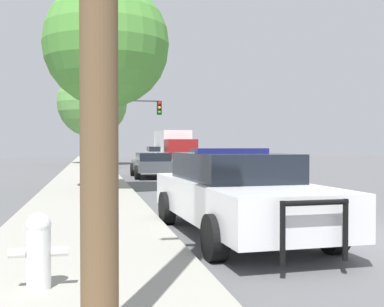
# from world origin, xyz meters

# --- Properties ---
(sidewalk_left) EXTENTS (3.00, 110.00, 0.13)m
(sidewalk_left) POSITION_xyz_m (-5.10, 0.00, 0.07)
(sidewalk_left) COLOR #99968C
(sidewalk_left) RESTS_ON ground_plane
(police_car) EXTENTS (2.31, 5.46, 1.57)m
(police_car) POSITION_xyz_m (-2.44, 0.93, 0.79)
(police_car) COLOR white
(police_car) RESTS_ON ground_plane
(fire_hydrant) EXTENTS (0.60, 0.26, 0.80)m
(fire_hydrant) POSITION_xyz_m (-5.52, -2.08, 0.55)
(fire_hydrant) COLOR white
(fire_hydrant) RESTS_ON sidewalk_left
(traffic_light) EXTENTS (3.67, 0.35, 4.53)m
(traffic_light) POSITION_xyz_m (-2.46, 24.22, 3.36)
(traffic_light) COLOR #424247
(traffic_light) RESTS_ON sidewalk_left
(car_background_oncoming) EXTENTS (2.01, 4.37, 1.37)m
(car_background_oncoming) POSITION_xyz_m (1.78, 20.50, 0.75)
(car_background_oncoming) COLOR maroon
(car_background_oncoming) RESTS_ON ground_plane
(car_background_midblock) EXTENTS (1.98, 4.29, 1.23)m
(car_background_midblock) POSITION_xyz_m (-2.00, 16.38, 0.67)
(car_background_midblock) COLOR #474C51
(car_background_midblock) RESTS_ON ground_plane
(car_background_distant) EXTENTS (2.00, 4.39, 1.45)m
(car_background_distant) POSITION_xyz_m (0.77, 35.90, 0.77)
(car_background_distant) COLOR silver
(car_background_distant) RESTS_ON ground_plane
(box_truck) EXTENTS (2.83, 7.63, 2.87)m
(box_truck) POSITION_xyz_m (2.23, 34.83, 1.56)
(box_truck) COLOR maroon
(box_truck) RESTS_ON ground_plane
(tree_sidewalk_far) EXTENTS (5.51, 5.51, 7.60)m
(tree_sidewalk_far) POSITION_xyz_m (-4.86, 31.93, 4.97)
(tree_sidewalk_far) COLOR #4C3823
(tree_sidewalk_far) RESTS_ON sidewalk_left
(tree_sidewalk_near) EXTENTS (4.20, 4.20, 6.96)m
(tree_sidewalk_near) POSITION_xyz_m (-4.45, 9.07, 4.97)
(tree_sidewalk_near) COLOR brown
(tree_sidewalk_near) RESTS_ON sidewalk_left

